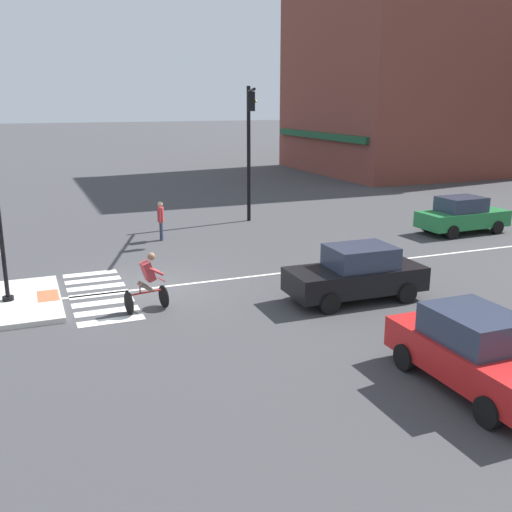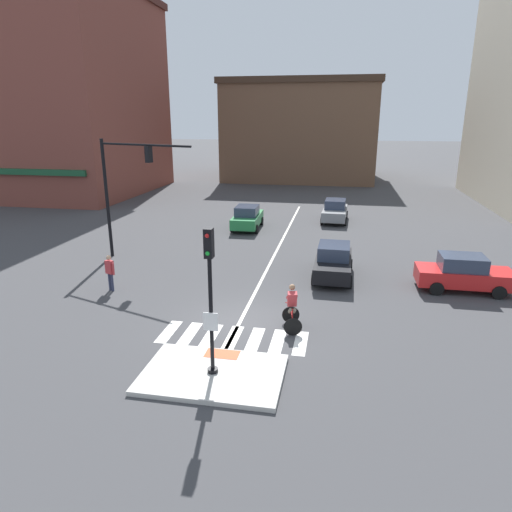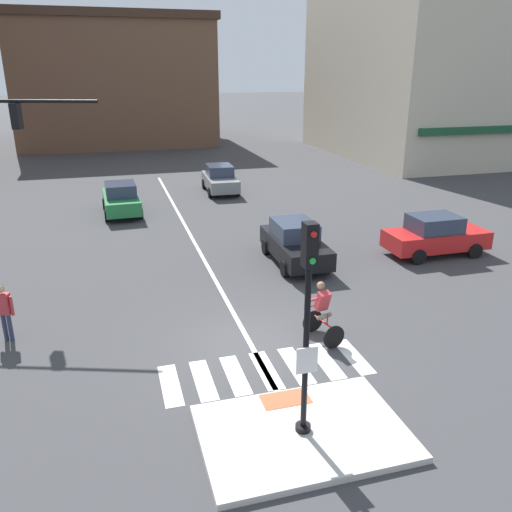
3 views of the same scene
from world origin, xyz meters
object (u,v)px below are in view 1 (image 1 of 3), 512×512
object	(u,v)px
pedestrian_at_curb_left	(161,218)
car_red_cross_right	(476,352)
traffic_light_mast	(250,134)
cyclist	(148,281)
car_green_westbound_distant	(462,215)
car_black_eastbound_mid	(357,273)

from	to	relation	value
pedestrian_at_curb_left	car_red_cross_right	bearing A→B (deg)	10.80
traffic_light_mast	cyclist	size ratio (longest dim) A/B	3.84
car_green_westbound_distant	car_red_cross_right	world-z (taller)	same
traffic_light_mast	pedestrian_at_curb_left	distance (m)	5.86
car_black_eastbound_mid	traffic_light_mast	bearing A→B (deg)	175.10
pedestrian_at_curb_left	cyclist	bearing A→B (deg)	-15.34
car_black_eastbound_mid	pedestrian_at_curb_left	xyz separation A→B (m)	(-9.78, -3.65, 0.17)
traffic_light_mast	car_green_westbound_distant	xyz separation A→B (m)	(5.03, 8.26, -3.50)
traffic_light_mast	cyclist	bearing A→B (deg)	-35.08
car_red_cross_right	pedestrian_at_curb_left	bearing A→B (deg)	-169.20
pedestrian_at_curb_left	car_green_westbound_distant	bearing A→B (deg)	74.36
traffic_light_mast	cyclist	distance (m)	12.52
car_black_eastbound_mid	cyclist	distance (m)	6.11
car_black_eastbound_mid	cyclist	world-z (taller)	cyclist
car_green_westbound_distant	car_red_cross_right	bearing A→B (deg)	-39.65
car_green_westbound_distant	cyclist	bearing A→B (deg)	-72.39
car_black_eastbound_mid	pedestrian_at_curb_left	size ratio (longest dim) A/B	2.47
car_green_westbound_distant	pedestrian_at_curb_left	bearing A→B (deg)	-105.64
traffic_light_mast	car_green_westbound_distant	size ratio (longest dim) A/B	1.55
car_red_cross_right	traffic_light_mast	bearing A→B (deg)	174.48
traffic_light_mast	car_black_eastbound_mid	bearing A→B (deg)	-4.90
car_red_cross_right	car_black_eastbound_mid	size ratio (longest dim) A/B	0.99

